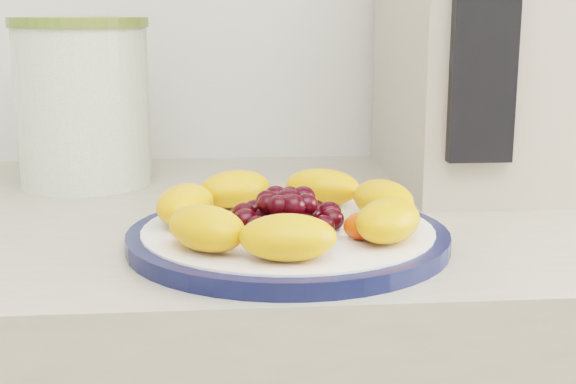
{
  "coord_description": "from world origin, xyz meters",
  "views": [
    {
      "loc": [
        -0.12,
        0.36,
        1.11
      ],
      "look_at": [
        -0.06,
        1.05,
        0.95
      ],
      "focal_mm": 50.0,
      "sensor_mm": 36.0,
      "label": 1
    }
  ],
  "objects": [
    {
      "name": "plate_face",
      "position": [
        -0.06,
        1.05,
        0.91
      ],
      "size": [
        0.26,
        0.26,
        0.02
      ],
      "primitive_type": "cylinder",
      "color": "white",
      "rests_on": "counter"
    },
    {
      "name": "appliance_body",
      "position": [
        0.21,
        1.32,
        1.09
      ],
      "size": [
        0.22,
        0.31,
        0.38
      ],
      "primitive_type": "cube",
      "rotation": [
        0.0,
        0.0,
        -0.02
      ],
      "color": "#ABA191",
      "rests_on": "counter"
    },
    {
      "name": "plate_rim",
      "position": [
        -0.06,
        1.05,
        0.91
      ],
      "size": [
        0.29,
        0.29,
        0.01
      ],
      "primitive_type": "cylinder",
      "color": "#10163D",
      "rests_on": "counter"
    },
    {
      "name": "canister_lid",
      "position": [
        -0.28,
        1.34,
        1.09
      ],
      "size": [
        0.2,
        0.2,
        0.01
      ],
      "primitive_type": "cylinder",
      "rotation": [
        0.0,
        0.0,
        0.25
      ],
      "color": "olive",
      "rests_on": "canister"
    },
    {
      "name": "appliance_panel",
      "position": [
        0.15,
        1.16,
        1.1
      ],
      "size": [
        0.07,
        0.02,
        0.29
      ],
      "primitive_type": "cube",
      "rotation": [
        0.0,
        0.0,
        -0.02
      ],
      "color": "black",
      "rests_on": "appliance_body"
    },
    {
      "name": "fruit_plate",
      "position": [
        -0.06,
        1.05,
        0.93
      ],
      "size": [
        0.25,
        0.25,
        0.04
      ],
      "color": "orange",
      "rests_on": "plate_face"
    },
    {
      "name": "canister",
      "position": [
        -0.28,
        1.34,
        0.99
      ],
      "size": [
        0.19,
        0.19,
        0.19
      ],
      "primitive_type": "cylinder",
      "rotation": [
        0.0,
        0.0,
        0.25
      ],
      "color": "#336418",
      "rests_on": "counter"
    }
  ]
}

